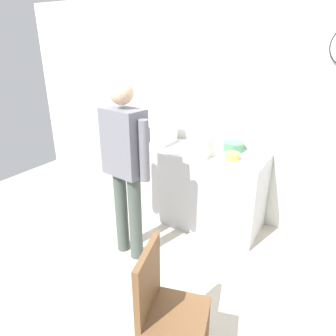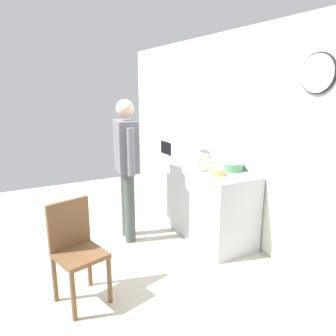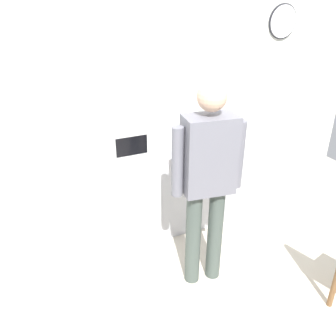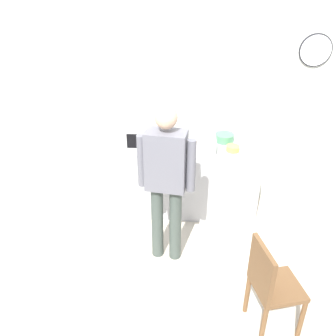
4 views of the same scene
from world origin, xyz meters
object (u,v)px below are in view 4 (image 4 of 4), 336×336
at_px(spoon_utensil, 243,141).
at_px(person_standing, 166,176).
at_px(fork_utensil, 117,140).
at_px(sandwich_plate, 194,141).
at_px(salad_bowl, 233,148).
at_px(toaster, 206,146).
at_px(microwave, 146,135).
at_px(wooden_chair, 270,284).
at_px(cereal_bowl, 224,138).

relative_size(spoon_utensil, person_standing, 0.10).
height_order(fork_utensil, person_standing, person_standing).
xyz_separation_m(sandwich_plate, salad_bowl, (0.47, -0.23, 0.02)).
bearing_deg(person_standing, salad_bowl, 48.81).
bearing_deg(salad_bowl, toaster, -165.63).
bearing_deg(microwave, fork_utensil, 159.64).
distance_m(sandwich_plate, fork_utensil, 0.99).
bearing_deg(spoon_utensil, microwave, -170.34).
bearing_deg(wooden_chair, person_standing, 137.63).
bearing_deg(cereal_bowl, spoon_utensil, 2.35).
bearing_deg(sandwich_plate, cereal_bowl, 7.28).
distance_m(cereal_bowl, spoon_utensil, 0.25).
xyz_separation_m(cereal_bowl, toaster, (-0.24, -0.36, 0.05)).
bearing_deg(sandwich_plate, salad_bowl, -25.72).
relative_size(person_standing, wooden_chair, 1.90).
bearing_deg(cereal_bowl, microwave, -168.57).
bearing_deg(toaster, sandwich_plate, 114.91).
bearing_deg(toaster, microwave, 167.59).
bearing_deg(spoon_utensil, wooden_chair, -88.78).
height_order(toaster, spoon_utensil, toaster).
height_order(microwave, fork_utensil, microwave).
xyz_separation_m(microwave, toaster, (0.74, -0.16, -0.05)).
relative_size(microwave, person_standing, 0.28).
distance_m(sandwich_plate, person_standing, 1.12).
distance_m(salad_bowl, toaster, 0.34).
bearing_deg(person_standing, wooden_chair, -42.37).
relative_size(microwave, fork_utensil, 2.94).
bearing_deg(sandwich_plate, fork_utensil, -179.88).
bearing_deg(wooden_chair, salad_bowl, 96.70).
relative_size(salad_bowl, person_standing, 0.09).
height_order(spoon_utensil, wooden_chair, wooden_chair).
height_order(cereal_bowl, toaster, toaster).
bearing_deg(microwave, salad_bowl, -4.21).
bearing_deg(salad_bowl, spoon_utensil, 60.83).
relative_size(sandwich_plate, person_standing, 0.15).
bearing_deg(fork_utensil, salad_bowl, -8.77).
relative_size(sandwich_plate, cereal_bowl, 1.12).
xyz_separation_m(spoon_utensil, person_standing, (-0.91, -1.14, 0.12)).
bearing_deg(toaster, cereal_bowl, 55.92).
xyz_separation_m(fork_utensil, person_standing, (0.71, -1.08, 0.12)).
xyz_separation_m(person_standing, wooden_chair, (0.95, -0.87, -0.53)).
bearing_deg(wooden_chair, cereal_bowl, 98.13).
bearing_deg(wooden_chair, spoon_utensil, 91.22).
bearing_deg(fork_utensil, microwave, -20.36).
distance_m(salad_bowl, wooden_chair, 1.79).
distance_m(microwave, cereal_bowl, 1.00).
height_order(sandwich_plate, cereal_bowl, cereal_bowl).
bearing_deg(cereal_bowl, person_standing, -120.47).
height_order(person_standing, wooden_chair, person_standing).
bearing_deg(wooden_chair, sandwich_plate, 109.03).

